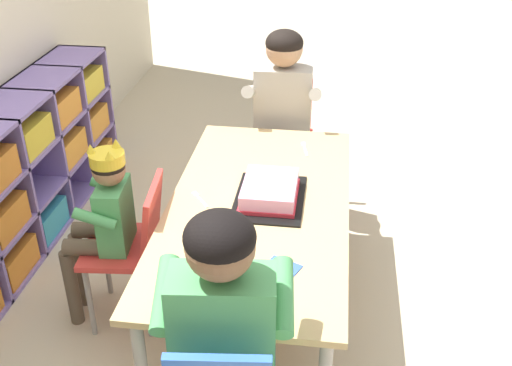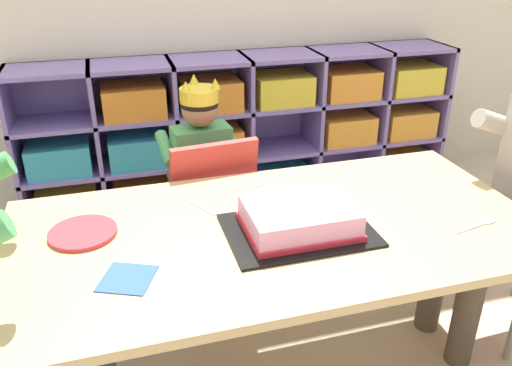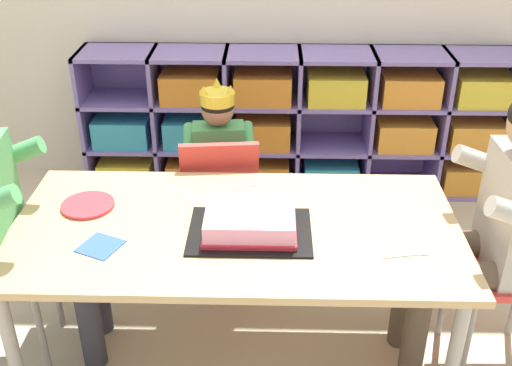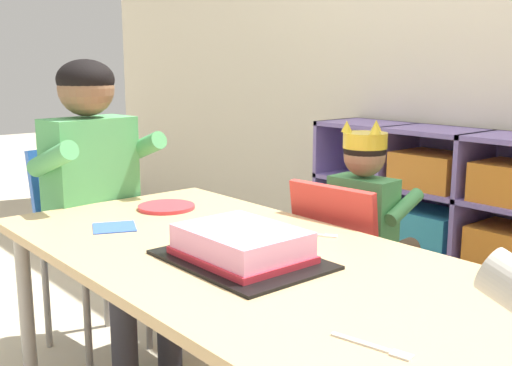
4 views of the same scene
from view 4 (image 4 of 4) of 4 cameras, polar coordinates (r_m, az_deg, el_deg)
name	(u,v)px [view 4 (image 4 of 4)]	position (r m, az deg, el deg)	size (l,w,h in m)	color
activity_table	(242,272)	(1.53, -1.33, -8.33)	(1.49, 0.74, 0.56)	tan
classroom_chair_blue	(349,263)	(1.97, 8.76, -7.46)	(0.36, 0.36, 0.67)	red
child_with_crown	(370,217)	(2.02, 10.72, -3.16)	(0.31, 0.31, 0.85)	#4C9E5B
classroom_chair_adult_side	(85,229)	(2.27, -15.82, -4.19)	(0.39, 0.34, 0.73)	blue
adult_helper_seated	(100,178)	(2.13, -14.46, 0.49)	(0.45, 0.43, 1.04)	#4C9E5B
birthday_cake_on_tray	(241,247)	(1.44, -1.38, -6.07)	(0.40, 0.28, 0.08)	black
paper_plate_stack	(166,207)	(1.98, -8.43, -2.24)	(0.18, 0.18, 0.01)	#DB333D
paper_napkin_square	(114,227)	(1.78, -13.20, -4.08)	(0.12, 0.12, 0.00)	#3356B7
fork_at_table_front_edge	(376,347)	(1.05, 11.21, -14.93)	(0.15, 0.04, 0.00)	white
fork_near_child_seat	(249,225)	(1.76, -0.65, -3.97)	(0.07, 0.13, 0.00)	white
fork_beside_plate_stack	(316,235)	(1.67, 5.65, -4.89)	(0.12, 0.09, 0.00)	white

